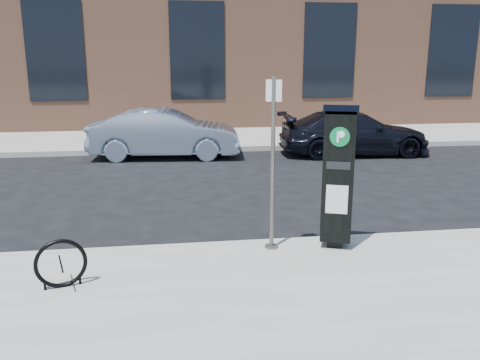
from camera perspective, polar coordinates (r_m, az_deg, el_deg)
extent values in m
plane|color=black|center=(7.82, 0.84, -7.91)|extent=(120.00, 120.00, 0.00)
cube|color=gray|center=(21.38, -4.98, 6.34)|extent=(60.00, 12.00, 0.15)
cube|color=#9E9B93|center=(7.77, 0.86, -7.45)|extent=(60.00, 0.12, 0.16)
cube|color=#9E9B93|center=(15.49, -3.74, 3.42)|extent=(60.00, 0.12, 0.16)
cube|color=#955E43|center=(24.21, -5.60, 16.53)|extent=(28.00, 10.00, 8.00)
cube|color=black|center=(19.53, -20.05, 13.45)|extent=(2.00, 0.06, 3.50)
cube|color=black|center=(19.18, -4.82, 14.23)|extent=(2.00, 0.06, 3.50)
cube|color=black|center=(20.10, 10.00, 14.06)|extent=(2.00, 0.06, 3.50)
cube|color=black|center=(22.14, 22.75, 13.19)|extent=(2.00, 0.06, 3.50)
cube|color=black|center=(7.71, 10.61, -6.84)|extent=(0.28, 0.28, 0.11)
cube|color=black|center=(7.43, 10.94, 0.27)|extent=(0.54, 0.51, 1.86)
cube|color=black|center=(7.26, 11.30, 7.74)|extent=(0.60, 0.56, 0.17)
cylinder|color=#085D2F|center=(7.11, 11.14, 4.78)|extent=(0.26, 0.11, 0.27)
cube|color=white|center=(7.11, 11.14, 4.78)|extent=(0.10, 0.04, 0.15)
cube|color=silver|center=(7.31, 10.81, -2.17)|extent=(0.29, 0.11, 0.42)
cube|color=black|center=(7.19, 10.99, 1.60)|extent=(0.31, 0.12, 0.11)
cylinder|color=#4B4642|center=(7.54, 3.54, -7.45)|extent=(0.20, 0.20, 0.03)
cylinder|color=#4B4642|center=(7.18, 3.69, 1.67)|extent=(0.06, 0.06, 2.48)
cube|color=silver|center=(7.03, 3.82, 9.98)|extent=(0.21, 0.08, 0.30)
torus|color=black|center=(6.58, -19.47, -8.84)|extent=(0.61, 0.22, 0.62)
cylinder|color=black|center=(6.67, -21.07, -10.97)|extent=(0.03, 0.03, 0.12)
cylinder|color=black|center=(6.68, -17.53, -10.59)|extent=(0.03, 0.03, 0.12)
imported|color=#91A0B8|center=(14.73, -8.47, 5.21)|extent=(4.35, 1.83, 1.40)
imported|color=black|center=(15.41, 12.70, 5.17)|extent=(4.46, 1.96, 1.28)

